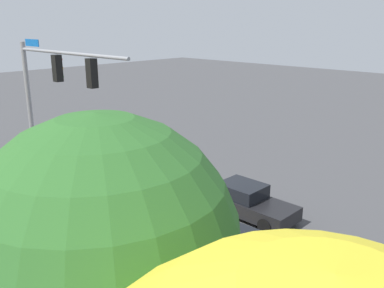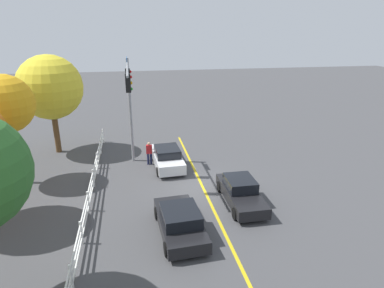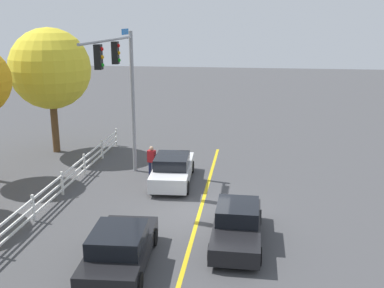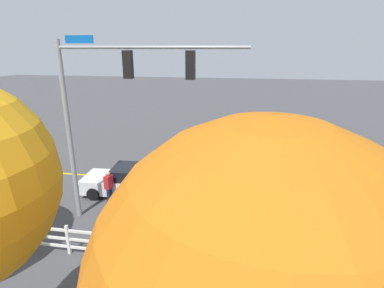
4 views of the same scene
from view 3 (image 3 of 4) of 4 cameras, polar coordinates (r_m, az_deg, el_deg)
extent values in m
plane|color=#444447|center=(19.48, 0.90, -8.81)|extent=(120.00, 120.00, 0.00)
cube|color=gold|center=(15.94, -0.86, -14.67)|extent=(28.00, 0.16, 0.01)
cylinder|color=gray|center=(24.07, -7.42, 5.05)|extent=(0.20, 0.20, 7.41)
cylinder|color=gray|center=(20.31, -10.37, 12.70)|extent=(7.08, 0.12, 0.12)
cube|color=#0C59B2|center=(22.83, -8.39, 13.77)|extent=(1.10, 0.03, 0.28)
cube|color=black|center=(21.14, -9.60, 11.20)|extent=(0.32, 0.28, 1.00)
sphere|color=red|center=(21.08, -9.24, 12.08)|extent=(0.17, 0.17, 0.17)
sphere|color=orange|center=(21.10, -9.20, 11.21)|extent=(0.17, 0.17, 0.17)
sphere|color=#148C19|center=(21.12, -9.16, 10.35)|extent=(0.17, 0.17, 0.17)
cube|color=black|center=(18.95, -11.67, 10.63)|extent=(0.32, 0.28, 1.00)
sphere|color=red|center=(18.88, -11.28, 11.61)|extent=(0.17, 0.17, 0.17)
sphere|color=orange|center=(18.90, -11.23, 10.64)|extent=(0.17, 0.17, 0.17)
sphere|color=#148C19|center=(18.93, -11.18, 9.68)|extent=(0.17, 0.17, 0.17)
cube|color=silver|center=(22.95, -2.43, -3.46)|extent=(4.70, 2.05, 0.70)
cube|color=black|center=(22.54, -2.52, -2.14)|extent=(2.10, 1.73, 0.55)
cylinder|color=black|center=(24.61, -3.93, -2.77)|extent=(0.65, 0.26, 0.64)
cylinder|color=black|center=(24.43, -0.03, -2.88)|extent=(0.65, 0.26, 0.64)
cylinder|color=black|center=(21.70, -5.13, -5.35)|extent=(0.65, 0.26, 0.64)
cylinder|color=black|center=(21.49, -0.69, -5.50)|extent=(0.65, 0.26, 0.64)
cube|color=black|center=(17.12, 5.66, -10.55)|extent=(4.59, 1.73, 0.60)
cube|color=black|center=(17.08, 5.75, -8.43)|extent=(1.89, 1.55, 0.59)
cylinder|color=black|center=(15.83, 8.33, -13.77)|extent=(0.64, 0.22, 0.64)
cylinder|color=black|center=(15.88, 2.44, -13.50)|extent=(0.64, 0.22, 0.64)
cylinder|color=black|center=(18.61, 8.33, -9.11)|extent=(0.64, 0.22, 0.64)
cylinder|color=black|center=(18.65, 3.41, -8.90)|extent=(0.64, 0.22, 0.64)
cube|color=black|center=(15.73, -8.97, -13.17)|extent=(4.49, 2.12, 0.59)
cube|color=black|center=(15.27, -9.26, -11.63)|extent=(2.12, 1.80, 0.58)
cylinder|color=black|center=(17.31, -10.69, -11.19)|extent=(0.65, 0.26, 0.64)
cylinder|color=black|center=(16.96, -4.82, -11.55)|extent=(0.65, 0.26, 0.64)
cylinder|color=black|center=(14.82, -13.76, -16.28)|extent=(0.65, 0.26, 0.64)
cylinder|color=black|center=(14.40, -6.78, -16.91)|extent=(0.65, 0.26, 0.64)
cylinder|color=#191E3F|center=(23.77, -5.27, -3.20)|extent=(0.16, 0.16, 0.85)
cylinder|color=#191E3F|center=(23.69, -4.83, -3.26)|extent=(0.16, 0.16, 0.85)
cube|color=red|center=(23.51, -5.09, -1.53)|extent=(0.33, 0.44, 0.62)
sphere|color=tan|center=(23.39, -5.12, -0.55)|extent=(0.22, 0.22, 0.22)
cube|color=white|center=(19.73, -19.29, -7.59)|extent=(0.10, 0.10, 1.15)
cube|color=white|center=(22.15, -15.97, -4.77)|extent=(0.10, 0.10, 1.15)
cube|color=white|center=(24.66, -13.34, -2.50)|extent=(0.10, 0.10, 1.15)
cube|color=white|center=(27.26, -11.21, -0.66)|extent=(0.10, 0.10, 1.15)
cube|color=white|center=(29.90, -9.46, 0.86)|extent=(0.10, 0.10, 1.15)
cube|color=white|center=(18.42, -21.40, -8.19)|extent=(26.00, 0.06, 0.09)
cube|color=white|center=(18.56, -21.29, -9.19)|extent=(26.00, 0.06, 0.09)
cube|color=white|center=(18.69, -21.19, -10.08)|extent=(26.00, 0.06, 0.09)
cylinder|color=brown|center=(29.19, -16.82, 2.25)|extent=(0.43, 0.43, 3.33)
sphere|color=yellow|center=(28.63, -17.36, 9.01)|extent=(4.81, 4.81, 4.81)
camera|label=1|loc=(15.18, -61.79, 8.14)|focal=38.80mm
camera|label=2|loc=(6.23, -86.92, 13.13)|focal=30.67mm
camera|label=4|loc=(23.33, -39.68, 9.78)|focal=28.09mm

